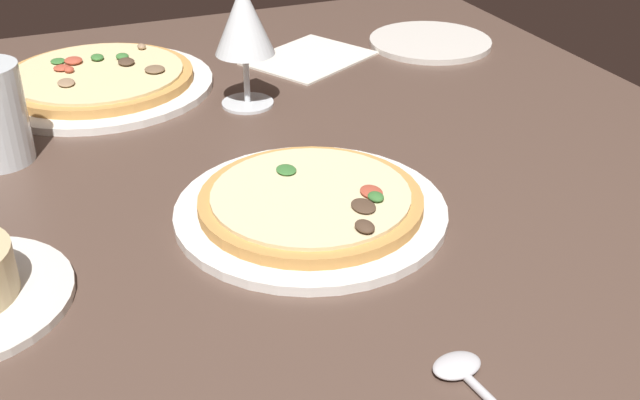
{
  "coord_description": "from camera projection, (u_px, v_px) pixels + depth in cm",
  "views": [
    {
      "loc": [
        -57.86,
        24.75,
        44.55
      ],
      "look_at": [
        2.36,
        -0.03,
        7.0
      ],
      "focal_mm": 43.95,
      "sensor_mm": 36.0,
      "label": 1
    }
  ],
  "objects": [
    {
      "name": "wine_glass_far",
      "position": [
        244.0,
        22.0,
        0.97
      ],
      "size": [
        7.66,
        7.66,
        16.04
      ],
      "color": "silver",
      "rests_on": "dining_table"
    },
    {
      "name": "pizza_main",
      "position": [
        312.0,
        205.0,
        0.78
      ],
      "size": [
        27.31,
        27.31,
        3.33
      ],
      "color": "white",
      "rests_on": "dining_table"
    },
    {
      "name": "spoon",
      "position": [
        466.0,
        375.0,
        0.58
      ],
      "size": [
        10.03,
        4.28,
        1.0
      ],
      "color": "silver",
      "rests_on": "dining_table"
    },
    {
      "name": "side_plate",
      "position": [
        430.0,
        42.0,
        1.24
      ],
      "size": [
        19.21,
        19.21,
        0.9
      ],
      "primitive_type": "cylinder",
      "color": "silver",
      "rests_on": "dining_table"
    },
    {
      "name": "paper_menu",
      "position": [
        309.0,
        58.0,
        1.18
      ],
      "size": [
        20.22,
        21.63,
        0.3
      ],
      "primitive_type": "cube",
      "rotation": [
        0.0,
        0.0,
        0.5
      ],
      "color": "silver",
      "rests_on": "dining_table"
    },
    {
      "name": "dining_table",
      "position": [
        329.0,
        256.0,
        0.76
      ],
      "size": [
        150.0,
        110.0,
        4.0
      ],
      "primitive_type": "cube",
      "color": "brown",
      "rests_on": "ground"
    },
    {
      "name": "pizza_side",
      "position": [
        98.0,
        80.0,
        1.07
      ],
      "size": [
        31.17,
        31.17,
        3.39
      ],
      "color": "white",
      "rests_on": "dining_table"
    }
  ]
}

